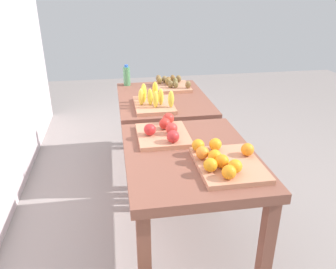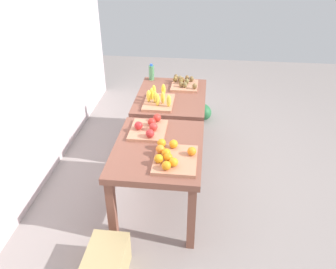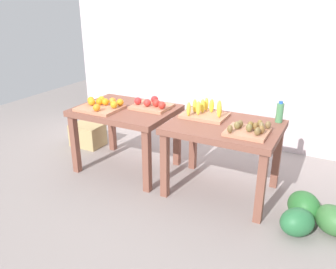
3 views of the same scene
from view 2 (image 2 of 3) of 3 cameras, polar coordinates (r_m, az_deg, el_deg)
ground_plane at (r=4.04m, az=-0.37°, el=-6.28°), size 8.00×8.00×0.00m
back_wall at (r=3.75m, az=-22.08°, el=14.25°), size 4.40×0.12×3.00m
display_table_left at (r=3.22m, az=-1.59°, el=-3.53°), size 1.04×0.80×0.72m
display_table_right at (r=4.19m, az=0.52°, el=5.13°), size 1.04×0.80×0.72m
orange_bin at (r=2.96m, az=0.73°, el=-3.66°), size 0.44×0.38×0.11m
apple_bin at (r=3.38m, az=-3.11°, el=1.02°), size 0.42×0.34×0.11m
banana_crate at (r=3.91m, az=-1.57°, el=5.61°), size 0.44×0.32×0.17m
kiwi_bin at (r=4.36m, az=2.65°, el=8.19°), size 0.37×0.32×0.10m
water_bottle at (r=4.54m, az=-2.69°, el=10.00°), size 0.07×0.07×0.21m
watermelon_pile at (r=5.18m, az=3.99°, el=4.32°), size 0.65×0.64×0.26m
cardboard_produce_box at (r=2.99m, az=-9.85°, el=-19.77°), size 0.40×0.30×0.29m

